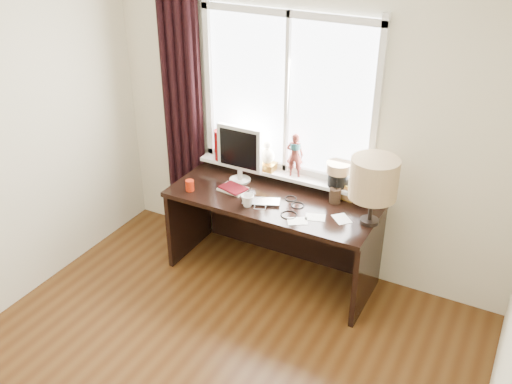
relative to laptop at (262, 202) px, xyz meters
The scene contains 15 objects.
wall_back 0.74m from the laptop, 73.68° to the left, with size 3.50×2.60×0.00m, color beige.
wall_right 2.48m from the laptop, 38.69° to the right, with size 4.00×2.60×0.00m, color beige.
laptop is the anchor object (origin of this frame).
mug 0.13m from the laptop, 129.87° to the right, with size 0.10×0.10×0.10m, color white.
red_cup 0.62m from the laptop, behind, with size 0.07×0.07×0.09m, color #9C1C06.
window 0.69m from the laptop, 91.37° to the left, with size 1.52×0.21×1.40m.
curtain 1.12m from the laptop, 158.45° to the left, with size 0.38×0.09×2.25m.
desk 0.33m from the laptop, 78.78° to the left, with size 1.70×0.70×0.75m.
monitor 0.50m from the laptop, 143.21° to the left, with size 0.40×0.18×0.49m.
notebook_stack 0.31m from the laptop, 165.62° to the left, with size 0.25×0.20×0.03m.
brush_holder 0.58m from the laptop, 29.42° to the left, with size 0.09×0.09×0.25m.
icon_frame 0.67m from the laptop, 30.93° to the left, with size 0.10×0.04×0.13m.
table_lamp 0.92m from the laptop, ahead, with size 0.35×0.35×0.52m.
loose_papers 0.49m from the laptop, ahead, with size 0.46×0.36×0.00m.
desk_cables 0.25m from the laptop, ahead, with size 0.25×0.39×0.01m.
Camera 1 is at (1.65, -1.95, 2.97)m, focal length 40.00 mm.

